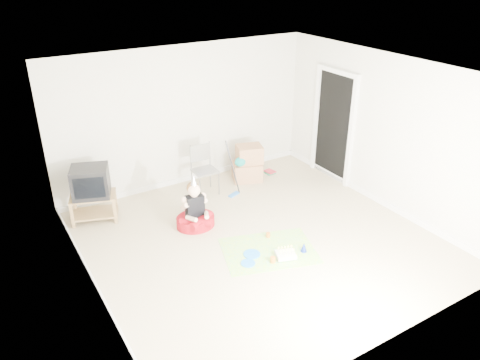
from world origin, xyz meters
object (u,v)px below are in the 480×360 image
crt_tv (90,182)px  seated_woman (195,215)px  cardboard_boxes (248,164)px  folding_chair (205,171)px  tv_stand (94,205)px  birthday_cake (286,255)px

crt_tv → seated_woman: bearing=-18.2°
seated_woman → crt_tv: bearing=141.5°
crt_tv → cardboard_boxes: size_ratio=0.83×
folding_chair → seated_woman: (-0.68, -0.95, -0.25)m
tv_stand → folding_chair: 2.02m
cardboard_boxes → seated_woman: 1.94m
birthday_cake → crt_tv: bearing=129.0°
cardboard_boxes → folding_chair: bearing=-175.6°
seated_woman → birthday_cake: size_ratio=2.70×
seated_woman → birthday_cake: (0.72, -1.48, -0.16)m
tv_stand → birthday_cake: (2.05, -2.53, -0.23)m
birthday_cake → cardboard_boxes: bearing=69.7°
tv_stand → birthday_cake: bearing=-51.0°
tv_stand → folding_chair: bearing=-3.2°
cardboard_boxes → seated_woman: size_ratio=0.77×
folding_chair → seated_woman: size_ratio=1.02×
tv_stand → seated_woman: size_ratio=0.92×
birthday_cake → tv_stand: bearing=129.0°
seated_woman → birthday_cake: bearing=-63.9°
tv_stand → birthday_cake: tv_stand is taller
seated_woman → cardboard_boxes: bearing=31.8°
tv_stand → birthday_cake: size_ratio=2.48×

